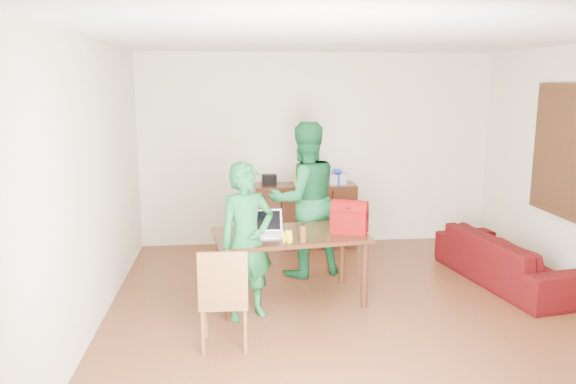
{
  "coord_description": "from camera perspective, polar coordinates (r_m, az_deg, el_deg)",
  "views": [
    {
      "loc": [
        -1.19,
        -5.1,
        2.3
      ],
      "look_at": [
        -0.61,
        0.76,
        1.14
      ],
      "focal_mm": 35.0,
      "sensor_mm": 36.0,
      "label": 1
    }
  ],
  "objects": [
    {
      "name": "room",
      "position": [
        5.46,
        7.18,
        0.58
      ],
      "size": [
        5.2,
        5.7,
        2.9
      ],
      "color": "#4D2413",
      "rests_on": "ground"
    },
    {
      "name": "table",
      "position": [
        5.93,
        0.19,
        -5.07
      ],
      "size": [
        1.68,
        1.09,
        0.74
      ],
      "rotation": [
        0.0,
        0.0,
        0.13
      ],
      "color": "black",
      "rests_on": "ground"
    },
    {
      "name": "chair",
      "position": [
        5.07,
        -6.47,
        -12.56
      ],
      "size": [
        0.43,
        0.41,
        0.92
      ],
      "rotation": [
        0.0,
        0.0,
        -0.02
      ],
      "color": "brown",
      "rests_on": "ground"
    },
    {
      "name": "person_near",
      "position": [
        5.49,
        -4.21,
        -5.01
      ],
      "size": [
        0.67,
        0.56,
        1.55
      ],
      "primitive_type": "imported",
      "rotation": [
        0.0,
        0.0,
        0.4
      ],
      "color": "#16632B",
      "rests_on": "ground"
    },
    {
      "name": "person_far",
      "position": [
        6.68,
        1.66,
        -0.76
      ],
      "size": [
        1.06,
        0.93,
        1.85
      ],
      "primitive_type": "imported",
      "rotation": [
        0.0,
        0.0,
        3.43
      ],
      "color": "#156030",
      "rests_on": "ground"
    },
    {
      "name": "laptop",
      "position": [
        5.79,
        -2.22,
        -4.05
      ],
      "size": [
        0.35,
        0.24,
        0.25
      ],
      "rotation": [
        0.0,
        0.0,
        -0.0
      ],
      "color": "white",
      "rests_on": "table"
    },
    {
      "name": "bananas",
      "position": [
        5.53,
        -0.09,
        -4.99
      ],
      "size": [
        0.16,
        0.13,
        0.05
      ],
      "primitive_type": null,
      "rotation": [
        0.0,
        0.0,
        0.38
      ],
      "color": "gold",
      "rests_on": "table"
    },
    {
      "name": "bottle",
      "position": [
        5.57,
        1.54,
        -4.15
      ],
      "size": [
        0.07,
        0.07,
        0.19
      ],
      "primitive_type": "cylinder",
      "rotation": [
        0.0,
        0.0,
        0.05
      ],
      "color": "#5F3415",
      "rests_on": "table"
    },
    {
      "name": "red_bag",
      "position": [
        5.93,
        6.27,
        -2.84
      ],
      "size": [
        0.43,
        0.34,
        0.27
      ],
      "primitive_type": "cube",
      "rotation": [
        0.0,
        0.0,
        -0.39
      ],
      "color": "maroon",
      "rests_on": "table"
    },
    {
      "name": "sofa",
      "position": [
        7.01,
        21.39,
        -6.36
      ],
      "size": [
        1.08,
        2.05,
        0.57
      ],
      "primitive_type": "imported",
      "rotation": [
        0.0,
        0.0,
        1.74
      ],
      "color": "#360711",
      "rests_on": "ground"
    }
  ]
}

